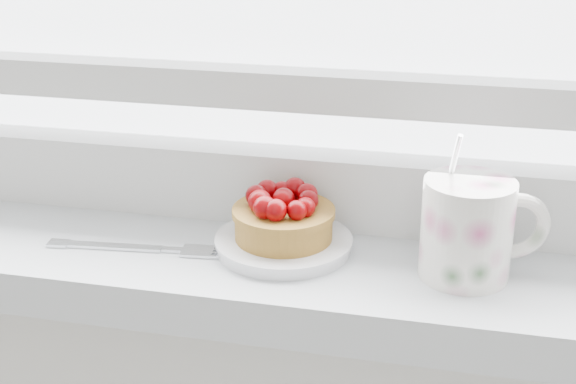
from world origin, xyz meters
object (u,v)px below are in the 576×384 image
(saucer, at_px, (284,244))
(floral_mug, at_px, (470,227))
(fork, at_px, (145,248))
(raspberry_tart, at_px, (283,216))

(saucer, relative_size, floral_mug, 1.02)
(saucer, xyz_separation_m, fork, (-0.12, -0.03, -0.00))
(saucer, xyz_separation_m, floral_mug, (0.16, -0.01, 0.04))
(saucer, bearing_deg, floral_mug, -4.49)
(floral_mug, relative_size, fork, 0.66)
(fork, bearing_deg, floral_mug, 3.21)
(saucer, height_order, raspberry_tart, raspberry_tart)
(saucer, height_order, fork, saucer)
(saucer, relative_size, fork, 0.67)
(raspberry_tart, height_order, fork, raspberry_tart)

